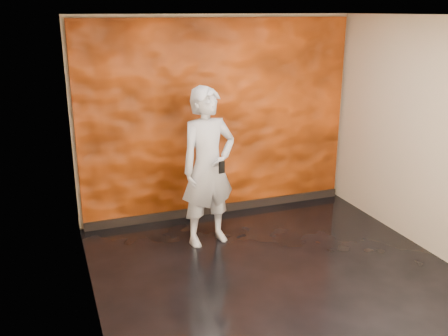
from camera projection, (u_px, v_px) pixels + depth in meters
room at (282, 155)px, 5.22m from camera, size 4.02×4.02×2.81m
feature_wall at (219, 120)px, 6.98m from camera, size 3.90×0.06×2.75m
baseboard at (220, 208)px, 7.34m from camera, size 3.90×0.04×0.12m
man at (208, 167)px, 6.13m from camera, size 0.80×0.60×2.00m
phone at (222, 167)px, 5.87m from camera, size 0.08×0.03×0.15m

